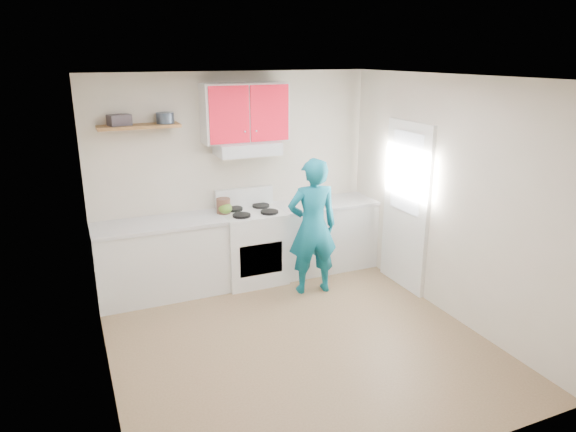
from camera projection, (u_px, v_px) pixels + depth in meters
name	position (u px, v px, depth m)	size (l,w,h in m)	color
floor	(296.00, 340.00, 5.31)	(3.80, 3.80, 0.00)	brown
ceiling	(297.00, 77.00, 4.54)	(3.60, 3.80, 0.04)	white
back_wall	(235.00, 177.00, 6.59)	(3.60, 0.04, 2.60)	beige
front_wall	(421.00, 303.00, 3.26)	(3.60, 0.04, 2.60)	beige
left_wall	(96.00, 245.00, 4.24)	(0.04, 3.80, 2.60)	beige
right_wall	(448.00, 199.00, 5.61)	(0.04, 3.80, 2.60)	beige
door	(406.00, 207.00, 6.29)	(0.05, 0.85, 2.05)	white
door_glass	(406.00, 172.00, 6.16)	(0.01, 0.55, 0.95)	white
counter_left	(161.00, 260.00, 6.18)	(1.52, 0.60, 0.90)	silver
counter_right	(324.00, 235.00, 7.01)	(1.32, 0.60, 0.90)	silver
stove	(252.00, 246.00, 6.59)	(0.76, 0.65, 0.92)	white
range_hood	(247.00, 148.00, 6.32)	(0.76, 0.44, 0.15)	silver
upper_cabinets	(245.00, 113.00, 6.24)	(1.02, 0.33, 0.70)	red
shelf	(139.00, 126.00, 5.81)	(0.90, 0.30, 0.04)	brown
books	(119.00, 120.00, 5.72)	(0.23, 0.17, 0.12)	#433B41
tin	(165.00, 118.00, 5.89)	(0.20, 0.20, 0.12)	#333D4C
kettle	(225.00, 208.00, 6.35)	(0.17, 0.17, 0.15)	#517D23
crock	(223.00, 207.00, 6.37)	(0.17, 0.17, 0.21)	#492C20
cutting_board	(326.00, 206.00, 6.75)	(0.32, 0.23, 0.02)	olive
silicone_mat	(344.00, 201.00, 6.96)	(0.32, 0.27, 0.01)	red
person	(313.00, 227.00, 6.17)	(0.61, 0.40, 1.66)	#0D6176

